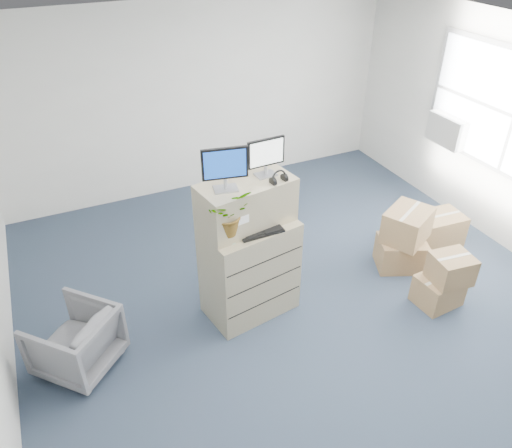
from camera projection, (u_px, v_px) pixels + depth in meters
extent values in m
plane|color=#243142|center=(314.00, 321.00, 5.46)|extent=(7.00, 7.00, 0.00)
cube|color=silver|center=(199.00, 98.00, 7.35)|extent=(6.00, 0.02, 2.80)
cube|color=silver|center=(448.00, 130.00, 6.86)|extent=(0.24, 0.60, 0.40)
cube|color=tan|center=(250.00, 269.00, 5.34)|extent=(1.03, 0.73, 1.11)
cube|color=tan|center=(246.00, 203.00, 4.94)|extent=(1.02, 0.63, 0.48)
cube|color=#99999E|center=(226.00, 189.00, 4.68)|extent=(0.25, 0.20, 0.02)
cylinder|color=#99999E|center=(226.00, 183.00, 4.65)|extent=(0.04, 0.04, 0.10)
cube|color=black|center=(225.00, 163.00, 4.54)|extent=(0.43, 0.11, 0.31)
cube|color=navy|center=(225.00, 164.00, 4.52)|extent=(0.38, 0.08, 0.27)
cube|color=#99999E|center=(266.00, 175.00, 4.92)|extent=(0.21, 0.16, 0.01)
cylinder|color=#99999E|center=(266.00, 170.00, 4.89)|extent=(0.03, 0.03, 0.09)
cube|color=black|center=(266.00, 152.00, 4.79)|extent=(0.39, 0.05, 0.28)
cube|color=silver|center=(267.00, 153.00, 4.78)|extent=(0.36, 0.02, 0.24)
torus|color=black|center=(279.00, 178.00, 4.79)|extent=(0.17, 0.05, 0.17)
cube|color=black|center=(261.00, 232.00, 4.92)|extent=(0.45, 0.19, 0.02)
ellipsoid|color=silver|center=(280.00, 221.00, 5.07)|extent=(0.13, 0.10, 0.04)
cylinder|color=gray|center=(249.00, 210.00, 5.01)|extent=(0.08, 0.08, 0.28)
cube|color=silver|center=(241.00, 227.00, 4.99)|extent=(0.07, 0.06, 0.02)
cube|color=black|center=(241.00, 221.00, 4.96)|extent=(0.06, 0.04, 0.11)
cube|color=black|center=(273.00, 208.00, 5.27)|extent=(0.23, 0.19, 0.06)
cube|color=#408BDA|center=(268.00, 202.00, 5.19)|extent=(0.31, 0.22, 0.10)
cylinder|color=#A8BD98|center=(228.00, 239.00, 4.83)|extent=(0.20, 0.20, 0.02)
cylinder|color=black|center=(228.00, 233.00, 4.79)|extent=(0.17, 0.17, 0.13)
imported|color=#1D4F16|center=(228.00, 216.00, 4.68)|extent=(0.49, 0.53, 0.36)
imported|color=slate|center=(75.00, 338.00, 4.77)|extent=(0.95, 0.95, 0.71)
cube|color=olive|center=(401.00, 253.00, 6.18)|extent=(0.68, 0.62, 0.39)
cube|color=olive|center=(438.00, 290.00, 5.62)|extent=(0.50, 0.42, 0.35)
cube|color=olive|center=(407.00, 225.00, 5.99)|extent=(0.71, 0.66, 0.39)
cube|color=olive|center=(451.00, 269.00, 5.41)|extent=(0.45, 0.41, 0.32)
cube|color=olive|center=(435.00, 232.00, 6.49)|extent=(0.70, 0.48, 0.48)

